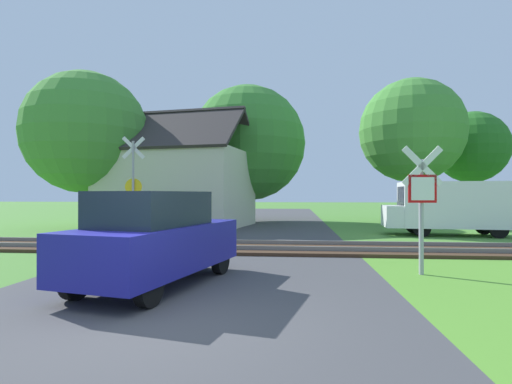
{
  "coord_description": "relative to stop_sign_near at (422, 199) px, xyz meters",
  "views": [
    {
      "loc": [
        1.77,
        -5.07,
        1.73
      ],
      "look_at": [
        0.5,
        8.25,
        1.8
      ],
      "focal_mm": 28.0,
      "sensor_mm": 36.0,
      "label": 1
    }
  ],
  "objects": [
    {
      "name": "parked_car",
      "position": [
        -5.31,
        -1.5,
        -0.73
      ],
      "size": [
        2.5,
        4.27,
        1.78
      ],
      "rotation": [
        0.0,
        0.0,
        -0.23
      ],
      "color": "navy",
      "rests_on": "ground"
    },
    {
      "name": "tree_right",
      "position": [
        4.09,
        15.06,
        3.78
      ],
      "size": [
        5.99,
        5.99,
        8.41
      ],
      "color": "#513823",
      "rests_on": "ground"
    },
    {
      "name": "tree_far",
      "position": [
        8.59,
        17.83,
        3.09
      ],
      "size": [
        4.53,
        4.53,
        6.99
      ],
      "color": "#513823",
      "rests_on": "ground"
    },
    {
      "name": "stop_sign_near",
      "position": [
        0.0,
        0.0,
        0.0
      ],
      "size": [
        0.88,
        0.17,
        2.77
      ],
      "rotation": [
        0.0,
        0.0,
        3.23
      ],
      "color": "#9E9EA5",
      "rests_on": "ground"
    },
    {
      "name": "road_asphalt",
      "position": [
        -4.5,
        -1.76,
        -1.62
      ],
      "size": [
        7.2,
        80.0,
        0.01
      ],
      "primitive_type": "cube",
      "color": "#424244",
      "rests_on": "ground"
    },
    {
      "name": "house",
      "position": [
        -8.94,
        12.27,
        0.56
      ],
      "size": [
        8.31,
        7.13,
        6.31
      ],
      "rotation": [
        0.0,
        0.0,
        -0.16
      ],
      "color": "beige",
      "rests_on": "ground"
    },
    {
      "name": "mail_truck",
      "position": [
        3.72,
        8.5,
        -0.39
      ],
      "size": [
        5.04,
        2.25,
        2.24
      ],
      "rotation": [
        0.0,
        0.0,
        1.49
      ],
      "color": "white",
      "rests_on": "ground"
    },
    {
      "name": "ground_plane",
      "position": [
        -4.5,
        -3.76,
        -1.62
      ],
      "size": [
        160.0,
        160.0,
        0.0
      ],
      "primitive_type": "plane",
      "color": "#4C8433"
    },
    {
      "name": "rail_track",
      "position": [
        -4.5,
        3.49,
        -1.57
      ],
      "size": [
        60.0,
        2.6,
        0.22
      ],
      "color": "#422D1E",
      "rests_on": "ground"
    },
    {
      "name": "tree_left",
      "position": [
        -13.64,
        11.19,
        3.33
      ],
      "size": [
        6.39,
        6.39,
        8.16
      ],
      "color": "#513823",
      "rests_on": "ground"
    },
    {
      "name": "tree_center",
      "position": [
        -5.61,
        15.97,
        3.29
      ],
      "size": [
        7.17,
        7.17,
        8.5
      ],
      "color": "#513823",
      "rests_on": "ground"
    },
    {
      "name": "crossing_sign_far",
      "position": [
        -8.86,
        5.92,
        0.58
      ],
      "size": [
        0.87,
        0.19,
        3.95
      ],
      "rotation": [
        0.0,
        0.0,
        0.16
      ],
      "color": "#9E9EA5",
      "rests_on": "ground"
    }
  ]
}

